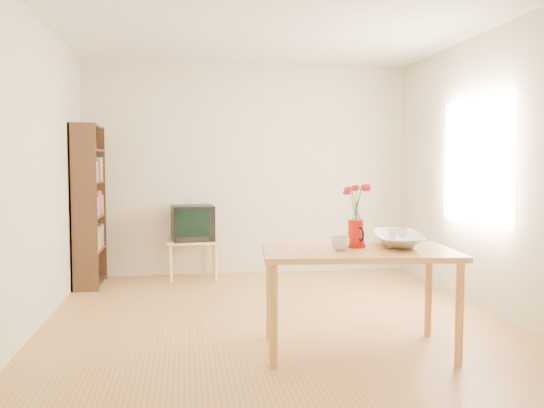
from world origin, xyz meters
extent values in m
plane|color=#A8753B|center=(0.00, 0.00, 0.00)|extent=(4.50, 4.50, 0.00)
plane|color=white|center=(0.00, 0.00, 2.60)|extent=(4.50, 4.50, 0.00)
plane|color=beige|center=(0.00, 2.25, 1.30)|extent=(4.00, 0.00, 4.00)
plane|color=beige|center=(0.00, -2.25, 1.30)|extent=(4.00, 0.00, 4.00)
plane|color=beige|center=(-2.00, 0.00, 1.30)|extent=(0.00, 4.50, 4.50)
plane|color=beige|center=(2.00, 0.00, 1.30)|extent=(0.00, 4.50, 4.50)
plane|color=white|center=(1.98, 0.30, 1.40)|extent=(0.00, 1.30, 1.30)
cube|color=#BD8141|center=(0.45, -0.90, 0.73)|extent=(1.45, 0.93, 0.04)
cylinder|color=#BD8141|center=(-0.21, -1.17, 0.35)|extent=(0.06, 0.06, 0.71)
cylinder|color=#BD8141|center=(1.04, -1.30, 0.35)|extent=(0.06, 0.06, 0.71)
cylinder|color=#BD8141|center=(-0.14, -0.50, 0.35)|extent=(0.06, 0.06, 0.71)
cylinder|color=#BD8141|center=(1.11, -0.64, 0.35)|extent=(0.06, 0.06, 0.71)
cube|color=tan|center=(-0.70, 1.97, 0.45)|extent=(0.60, 0.45, 0.03)
cylinder|color=tan|center=(-0.96, 1.78, 0.22)|extent=(0.04, 0.04, 0.43)
cylinder|color=tan|center=(-0.44, 1.78, 0.22)|extent=(0.04, 0.04, 0.43)
cylinder|color=tan|center=(-0.96, 2.15, 0.22)|extent=(0.04, 0.04, 0.43)
cylinder|color=tan|center=(-0.44, 2.15, 0.22)|extent=(0.04, 0.04, 0.43)
cube|color=black|center=(-1.85, 1.41, 0.90)|extent=(0.28, 0.02, 1.80)
cube|color=black|center=(-1.85, 2.09, 0.90)|extent=(0.28, 0.03, 1.80)
cube|color=black|center=(-1.98, 1.75, 0.90)|extent=(0.02, 0.70, 1.80)
cube|color=black|center=(-1.85, 1.75, 0.04)|extent=(0.27, 0.65, 0.02)
cube|color=black|center=(-1.85, 1.75, 0.40)|extent=(0.27, 0.65, 0.02)
cube|color=black|center=(-1.85, 1.75, 0.78)|extent=(0.27, 0.65, 0.02)
cube|color=black|center=(-1.85, 1.75, 1.16)|extent=(0.27, 0.65, 0.02)
cube|color=black|center=(-1.85, 1.75, 1.52)|extent=(0.27, 0.65, 0.02)
cube|color=black|center=(-1.85, 1.75, 1.78)|extent=(0.27, 0.65, 0.02)
cylinder|color=red|center=(0.46, -0.81, 0.85)|extent=(0.12, 0.12, 0.20)
cylinder|color=red|center=(0.46, -0.81, 0.76)|extent=(0.14, 0.14, 0.02)
cylinder|color=red|center=(0.46, -0.81, 0.95)|extent=(0.13, 0.13, 0.01)
cone|color=red|center=(0.45, -0.86, 0.93)|extent=(0.05, 0.07, 0.06)
torus|color=black|center=(0.47, -0.73, 0.86)|extent=(0.03, 0.10, 0.10)
imported|color=white|center=(0.31, -0.92, 0.80)|extent=(0.18, 0.18, 0.10)
imported|color=white|center=(0.82, -0.71, 1.00)|extent=(0.65, 0.65, 0.51)
imported|color=white|center=(0.78, -0.71, 0.95)|extent=(0.10, 0.10, 0.06)
imported|color=white|center=(0.86, -0.69, 0.95)|extent=(0.08, 0.08, 0.07)
cube|color=black|center=(-0.70, 1.97, 0.67)|extent=(0.52, 0.48, 0.42)
cube|color=black|center=(-0.70, 2.05, 0.69)|extent=(0.36, 0.27, 0.29)
cube|color=black|center=(-0.70, 1.75, 0.69)|extent=(0.37, 0.05, 0.29)
camera|label=1|loc=(-0.79, -4.88, 1.37)|focal=38.00mm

